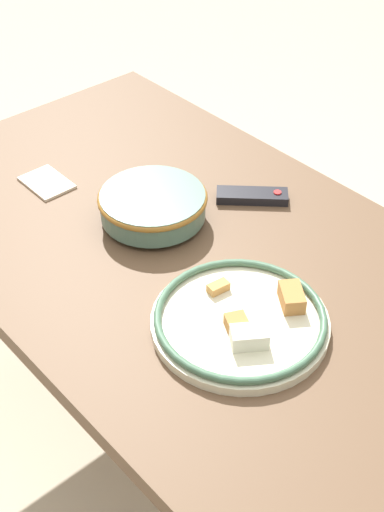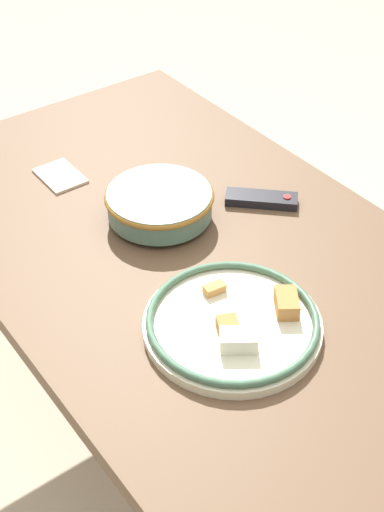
% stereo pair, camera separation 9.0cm
% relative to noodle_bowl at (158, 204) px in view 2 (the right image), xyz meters
% --- Properties ---
extents(ground_plane, '(8.00, 8.00, 0.00)m').
position_rel_noodle_bowl_xyz_m(ground_plane, '(0.08, 0.00, -0.75)').
color(ground_plane, '#B7A88E').
extents(dining_table, '(1.35, 0.81, 0.71)m').
position_rel_noodle_bowl_xyz_m(dining_table, '(0.08, 0.00, -0.12)').
color(dining_table, brown).
rests_on(dining_table, ground_plane).
extents(noodle_bowl, '(0.23, 0.23, 0.07)m').
position_rel_noodle_bowl_xyz_m(noodle_bowl, '(0.00, 0.00, 0.00)').
color(noodle_bowl, '#4C6B5B').
rests_on(noodle_bowl, dining_table).
extents(food_plate, '(0.32, 0.32, 0.05)m').
position_rel_noodle_bowl_xyz_m(food_plate, '(0.35, -0.08, -0.02)').
color(food_plate, beige).
rests_on(food_plate, dining_table).
extents(tv_remote, '(0.14, 0.15, 0.02)m').
position_rel_noodle_bowl_xyz_m(tv_remote, '(0.09, 0.21, -0.03)').
color(tv_remote, black).
rests_on(tv_remote, dining_table).
extents(folded_napkin, '(0.12, 0.08, 0.01)m').
position_rel_noodle_bowl_xyz_m(folded_napkin, '(-0.27, -0.09, -0.04)').
color(folded_napkin, beige).
rests_on(folded_napkin, dining_table).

